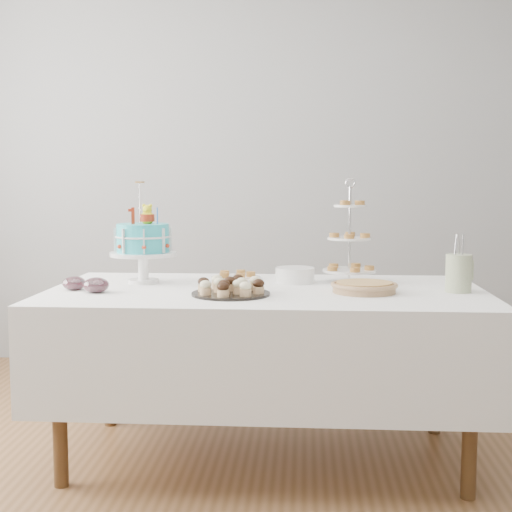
# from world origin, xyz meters

# --- Properties ---
(floor) EXTENTS (5.00, 5.00, 0.00)m
(floor) POSITION_xyz_m (0.00, 0.00, 0.00)
(floor) COLOR brown
(floor) RESTS_ON ground
(walls) EXTENTS (5.04, 4.04, 2.70)m
(walls) POSITION_xyz_m (0.00, 0.00, 1.35)
(walls) COLOR #929597
(walls) RESTS_ON floor
(table) EXTENTS (1.92, 1.02, 0.77)m
(table) POSITION_xyz_m (0.00, 0.30, 0.54)
(table) COLOR white
(table) RESTS_ON floor
(birthday_cake) EXTENTS (0.31, 0.31, 0.47)m
(birthday_cake) POSITION_xyz_m (-0.58, 0.45, 0.90)
(birthday_cake) COLOR white
(birthday_cake) RESTS_ON table
(cupcake_tray) EXTENTS (0.33, 0.33, 0.08)m
(cupcake_tray) POSITION_xyz_m (-0.14, 0.12, 0.81)
(cupcake_tray) COLOR black
(cupcake_tray) RESTS_ON table
(pie) EXTENTS (0.29, 0.29, 0.05)m
(pie) POSITION_xyz_m (0.43, 0.23, 0.80)
(pie) COLOR #A37B58
(pie) RESTS_ON table
(tiered_stand) EXTENTS (0.25, 0.25, 0.49)m
(tiered_stand) POSITION_xyz_m (0.38, 0.55, 0.97)
(tiered_stand) COLOR silver
(tiered_stand) RESTS_ON table
(plate_stack) EXTENTS (0.18, 0.18, 0.07)m
(plate_stack) POSITION_xyz_m (0.12, 0.51, 0.81)
(plate_stack) COLOR white
(plate_stack) RESTS_ON table
(pastry_plate) EXTENTS (0.24, 0.24, 0.04)m
(pastry_plate) POSITION_xyz_m (-0.16, 0.61, 0.79)
(pastry_plate) COLOR white
(pastry_plate) RESTS_ON table
(jam_bowl_a) EXTENTS (0.11, 0.11, 0.07)m
(jam_bowl_a) POSITION_xyz_m (-0.72, 0.15, 0.80)
(jam_bowl_a) COLOR silver
(jam_bowl_a) RESTS_ON table
(jam_bowl_b) EXTENTS (0.10, 0.10, 0.06)m
(jam_bowl_b) POSITION_xyz_m (-0.84, 0.22, 0.80)
(jam_bowl_b) COLOR silver
(jam_bowl_b) RESTS_ON table
(utensil_pitcher) EXTENTS (0.12, 0.11, 0.25)m
(utensil_pitcher) POSITION_xyz_m (0.83, 0.27, 0.86)
(utensil_pitcher) COLOR beige
(utensil_pitcher) RESTS_ON table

